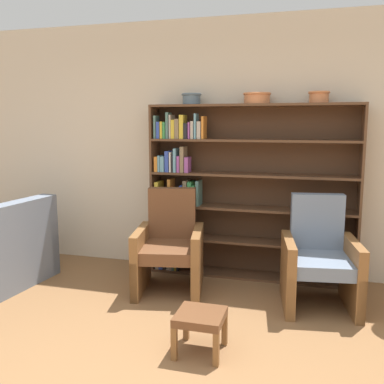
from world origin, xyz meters
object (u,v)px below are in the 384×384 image
Objects in this scene: bookshelf at (232,191)px; armchair_cushioned at (319,260)px; bowl_terracotta at (319,96)px; footstool at (200,320)px; bowl_copper at (191,98)px; bowl_slate at (257,98)px; armchair_leather at (170,248)px.

armchair_cushioned is at bearing -32.29° from bookshelf.
footstool is (-0.77, -1.65, -1.66)m from bowl_terracotta.
bowl_copper is at bearing -177.68° from bookshelf.
bookshelf is at bearing 175.91° from bowl_slate.
bowl_terracotta is (0.60, 0.00, 0.00)m from bowl_slate.
armchair_leather is (-0.51, -0.58, -0.51)m from bookshelf.
bowl_terracotta is 0.62× the size of footstool.
footstool is at bearing -72.39° from bowl_copper.
bowl_terracotta is (1.29, 0.00, -0.00)m from bowl_copper.
bowl_terracotta reaches higher than armchair_leather.
armchair_cushioned is (0.66, -0.56, -1.48)m from bowl_slate.
bookshelf reaches higher than armchair_leather.
bowl_copper reaches higher than bowl_slate.
armchair_cushioned is (0.06, -0.56, -1.48)m from bowl_terracotta.
footstool is (0.52, -1.65, -1.66)m from bowl_copper.
bookshelf is 1.07m from bowl_copper.
armchair_leather is at bearing 118.48° from footstool.
bowl_slate is 1.36× the size of bowl_terracotta.
bowl_copper is at bearing -107.94° from armchair_leather.
bowl_copper is 0.21× the size of armchair_leather.
bookshelf is 0.92m from armchair_leather.
bowl_slate is 1.71m from armchair_cushioned.
armchair_leather is at bearing -131.42° from bookshelf.
armchair_cushioned is at bearing 169.08° from armchair_leather.
armchair_leather is (-0.76, -0.56, -1.48)m from bowl_slate.
bowl_copper is at bearing -30.55° from armchair_cushioned.
bowl_slate is 1.75m from armchair_leather.
bookshelf is at bearing -40.40° from armchair_cushioned.
bookshelf is 1.19m from armchair_cushioned.
armchair_leather is at bearing -8.09° from armchair_cushioned.
footstool is at bearing -87.12° from bookshelf.
bowl_terracotta reaches higher than footstool.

